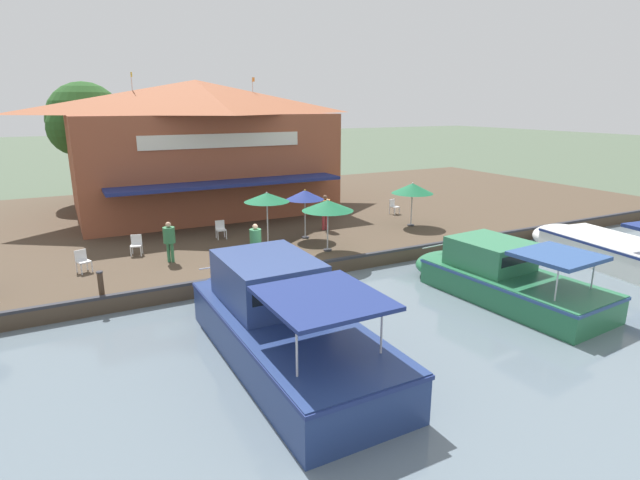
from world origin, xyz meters
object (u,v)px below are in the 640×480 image
patio_umbrella_far_corner (328,205)px  person_at_quay_edge (325,208)px  waterfront_restaurant (199,145)px  cafe_chair_mid_patio (221,229)px  motorboat_second_along (496,275)px  mooring_post (101,284)px  cafe_chair_beside_entrance (136,244)px  patio_umbrella_by_entrance (305,195)px  patio_umbrella_back_row (413,188)px  tree_downstream_bank (83,122)px  person_mid_patio (169,237)px  person_near_entrance (256,239)px  cafe_chair_back_row_seat (394,206)px  patio_umbrella_near_quay_edge (267,197)px  cafe_chair_far_corner_seat (83,260)px  motorboat_mid_row (274,317)px  motorboat_far_downstream (613,250)px

patio_umbrella_far_corner → person_at_quay_edge: (-3.36, 1.68, -0.87)m
waterfront_restaurant → cafe_chair_mid_patio: bearing=-8.6°
motorboat_second_along → mooring_post: size_ratio=8.79×
cafe_chair_beside_entrance → motorboat_second_along: motorboat_second_along is taller
patio_umbrella_by_entrance → cafe_chair_beside_entrance: patio_umbrella_by_entrance is taller
patio_umbrella_back_row → tree_downstream_bank: size_ratio=0.30×
cafe_chair_mid_patio → patio_umbrella_by_entrance: bearing=63.5°
person_mid_patio → person_near_entrance: bearing=59.0°
waterfront_restaurant → patio_umbrella_back_row: bearing=41.4°
person_mid_patio → person_at_quay_edge: 8.26m
patio_umbrella_back_row → motorboat_second_along: (8.22, -2.52, -1.78)m
cafe_chair_back_row_seat → waterfront_restaurant: bearing=-125.9°
cafe_chair_back_row_seat → cafe_chair_beside_entrance: size_ratio=1.00×
cafe_chair_back_row_seat → person_near_entrance: person_near_entrance is taller
patio_umbrella_near_quay_edge → person_at_quay_edge: 4.46m
person_near_entrance → motorboat_second_along: 9.17m
cafe_chair_back_row_seat → mooring_post: (6.06, -16.18, -0.03)m
cafe_chair_back_row_seat → person_near_entrance: (5.11, -10.38, 0.54)m
cafe_chair_far_corner_seat → motorboat_mid_row: 9.20m
cafe_chair_beside_entrance → tree_downstream_bank: tree_downstream_bank is taller
patio_umbrella_near_quay_edge → mooring_post: bearing=-69.1°
cafe_chair_beside_entrance → patio_umbrella_back_row: bearing=85.0°
waterfront_restaurant → person_at_quay_edge: 9.59m
person_near_entrance → motorboat_mid_row: motorboat_mid_row is taller
patio_umbrella_near_quay_edge → cafe_chair_far_corner_seat: 7.61m
motorboat_mid_row → waterfront_restaurant: bearing=171.3°
motorboat_far_downstream → motorboat_second_along: size_ratio=1.13×
cafe_chair_mid_patio → motorboat_far_downstream: (10.14, 14.24, -0.37)m
cafe_chair_mid_patio → person_near_entrance: bearing=1.3°
waterfront_restaurant → motorboat_far_downstream: bearing=36.7°
patio_umbrella_far_corner → patio_umbrella_back_row: bearing=108.5°
motorboat_second_along → tree_downstream_bank: bearing=-153.4°
cafe_chair_back_row_seat → cafe_chair_mid_patio: bearing=-86.4°
patio_umbrella_back_row → cafe_chair_beside_entrance: 13.65m
patio_umbrella_back_row → patio_umbrella_near_quay_edge: patio_umbrella_near_quay_edge is taller
patio_umbrella_far_corner → cafe_chair_beside_entrance: (-3.21, -7.43, -1.53)m
patio_umbrella_near_quay_edge → motorboat_second_along: size_ratio=0.33×
patio_umbrella_near_quay_edge → mooring_post: 7.72m
person_at_quay_edge → tree_downstream_bank: tree_downstream_bank is taller
cafe_chair_beside_entrance → motorboat_far_downstream: size_ratio=0.10×
cafe_chair_far_corner_seat → person_mid_patio: bearing=85.1°
patio_umbrella_by_entrance → patio_umbrella_back_row: size_ratio=1.02×
cafe_chair_beside_entrance → person_at_quay_edge: bearing=90.9°
person_mid_patio → person_at_quay_edge: bearing=102.8°
mooring_post → tree_downstream_bank: 19.14m
patio_umbrella_near_quay_edge → cafe_chair_far_corner_seat: (-0.34, -7.39, -1.82)m
person_near_entrance → mooring_post: person_near_entrance is taller
cafe_chair_far_corner_seat → patio_umbrella_far_corner: bearing=79.4°
person_mid_patio → motorboat_far_downstream: 18.70m
patio_umbrella_by_entrance → cafe_chair_back_row_seat: size_ratio=2.75×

